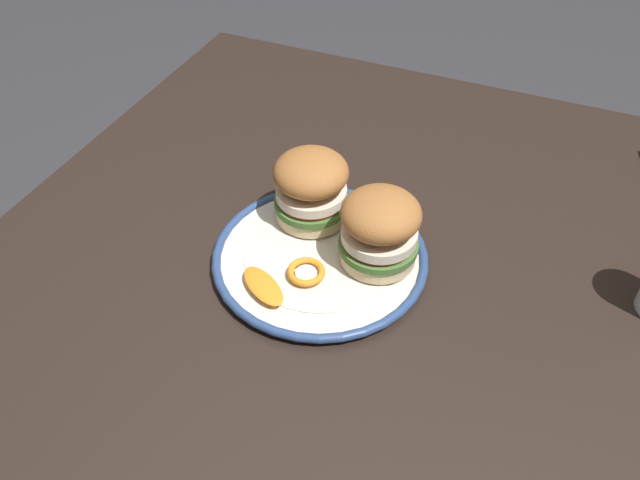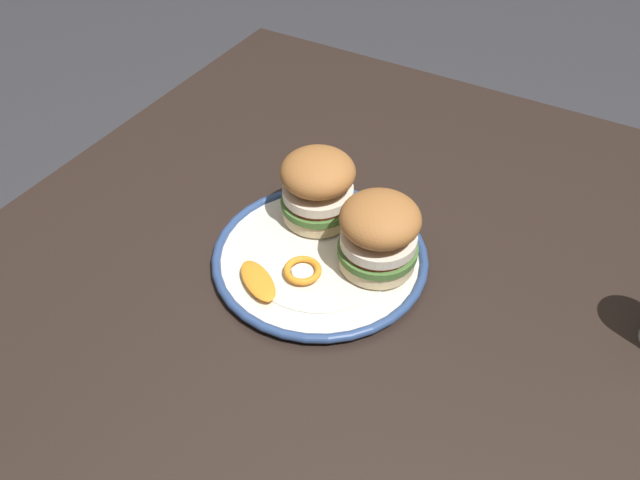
{
  "view_description": "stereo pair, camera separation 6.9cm",
  "coord_description": "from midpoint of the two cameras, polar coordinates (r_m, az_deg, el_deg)",
  "views": [
    {
      "loc": [
        0.46,
        0.16,
        1.29
      ],
      "look_at": [
        -0.07,
        -0.06,
        0.74
      ],
      "focal_mm": 35.06,
      "sensor_mm": 36.0,
      "label": 1
    },
    {
      "loc": [
        0.43,
        0.23,
        1.29
      ],
      "look_at": [
        -0.07,
        -0.06,
        0.74
      ],
      "focal_mm": 35.06,
      "sensor_mm": 36.0,
      "label": 2
    }
  ],
  "objects": [
    {
      "name": "orange_peel_strip_long",
      "position": [
        0.77,
        -7.79,
        -4.29
      ],
      "size": [
        0.07,
        0.08,
        0.01
      ],
      "color": "orange",
      "rests_on": "dinner_plate"
    },
    {
      "name": "dining_table",
      "position": [
        0.83,
        -0.43,
        -10.55
      ],
      "size": [
        1.21,
        1.03,
        0.7
      ],
      "color": "black",
      "rests_on": "ground"
    },
    {
      "name": "dinner_plate",
      "position": [
        0.82,
        -2.43,
        -1.65
      ],
      "size": [
        0.28,
        0.28,
        0.02
      ],
      "color": "silver",
      "rests_on": "dining_table"
    },
    {
      "name": "sandwich_half_right",
      "position": [
        0.77,
        2.92,
        0.99
      ],
      "size": [
        0.12,
        0.12,
        0.1
      ],
      "color": "beige",
      "rests_on": "dinner_plate"
    },
    {
      "name": "sandwich_half_left",
      "position": [
        0.83,
        -3.21,
        4.82
      ],
      "size": [
        0.13,
        0.13,
        0.1
      ],
      "color": "beige",
      "rests_on": "dinner_plate"
    },
    {
      "name": "orange_peel_curled",
      "position": [
        0.78,
        -3.82,
        -3.03
      ],
      "size": [
        0.05,
        0.05,
        0.01
      ],
      "color": "orange",
      "rests_on": "dinner_plate"
    }
  ]
}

